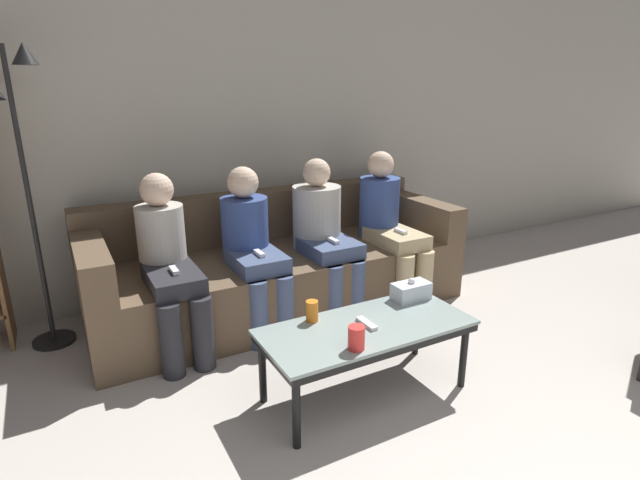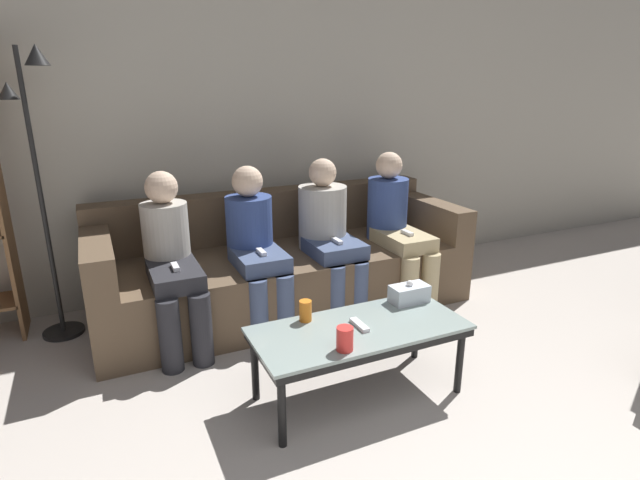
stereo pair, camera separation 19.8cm
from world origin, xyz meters
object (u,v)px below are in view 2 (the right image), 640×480
(coffee_table, at_px, (359,334))
(seated_person_mid_left, at_px, (255,243))
(cup_near_left, at_px, (305,311))
(tissue_box, at_px, (409,293))
(couch, at_px, (283,267))
(game_remote, at_px, (360,325))
(seated_person_mid_right, at_px, (328,230))
(seated_person_left_end, at_px, (171,256))
(cup_near_right, at_px, (345,339))
(seated_person_right_end, at_px, (396,223))
(standing_lamp, at_px, (39,167))

(coffee_table, xyz_separation_m, seated_person_mid_left, (-0.22, 1.05, 0.23))
(cup_near_left, distance_m, seated_person_mid_left, 0.88)
(tissue_box, bearing_deg, couch, 107.76)
(tissue_box, relative_size, game_remote, 1.47)
(game_remote, xyz_separation_m, seated_person_mid_right, (0.33, 1.06, 0.19))
(coffee_table, bearing_deg, seated_person_mid_right, 72.67)
(cup_near_left, distance_m, seated_person_left_end, 1.01)
(game_remote, bearing_deg, seated_person_mid_right, 72.67)
(seated_person_left_end, relative_size, seated_person_mid_left, 1.00)
(cup_near_right, relative_size, seated_person_mid_left, 0.11)
(cup_near_right, height_order, tissue_box, tissue_box)
(seated_person_right_end, bearing_deg, seated_person_left_end, -179.44)
(couch, xyz_separation_m, cup_near_right, (-0.23, -1.44, 0.17))
(couch, xyz_separation_m, seated_person_right_end, (0.83, -0.23, 0.30))
(couch, relative_size, tissue_box, 12.18)
(tissue_box, height_order, seated_person_mid_left, seated_person_mid_left)
(standing_lamp, height_order, seated_person_left_end, standing_lamp)
(cup_near_left, relative_size, seated_person_mid_left, 0.10)
(standing_lamp, distance_m, seated_person_right_end, 2.43)
(seated_person_mid_left, height_order, seated_person_right_end, seated_person_right_end)
(game_remote, height_order, seated_person_mid_right, seated_person_mid_right)
(couch, xyz_separation_m, seated_person_left_end, (-0.83, -0.25, 0.28))
(standing_lamp, bearing_deg, coffee_table, -45.17)
(cup_near_right, distance_m, seated_person_mid_left, 1.23)
(standing_lamp, relative_size, seated_person_mid_left, 1.68)
(cup_near_left, height_order, seated_person_right_end, seated_person_right_end)
(standing_lamp, bearing_deg, couch, -7.33)
(seated_person_mid_right, bearing_deg, couch, 144.31)
(coffee_table, height_order, cup_near_left, cup_near_left)
(couch, relative_size, cup_near_right, 22.79)
(game_remote, relative_size, seated_person_left_end, 0.14)
(coffee_table, xyz_separation_m, tissue_box, (0.41, 0.15, 0.09))
(seated_person_left_end, bearing_deg, couch, 16.53)
(seated_person_left_end, bearing_deg, game_remote, -52.58)
(seated_person_left_end, distance_m, seated_person_right_end, 1.67)
(cup_near_left, relative_size, game_remote, 0.76)
(coffee_table, bearing_deg, cup_near_right, -135.31)
(cup_near_left, bearing_deg, cup_near_right, -82.48)
(seated_person_right_end, bearing_deg, game_remote, -130.66)
(coffee_table, xyz_separation_m, seated_person_mid_right, (0.33, 1.06, 0.24))
(cup_near_left, distance_m, cup_near_right, 0.36)
(couch, bearing_deg, seated_person_mid_left, -142.29)
(seated_person_mid_left, height_order, seated_person_mid_right, seated_person_mid_right)
(seated_person_right_end, bearing_deg, cup_near_right, -131.38)
(coffee_table, height_order, game_remote, game_remote)
(game_remote, xyz_separation_m, standing_lamp, (-1.45, 1.46, 0.71))
(cup_near_left, relative_size, seated_person_right_end, 0.10)
(seated_person_left_end, xyz_separation_m, seated_person_mid_right, (1.11, 0.05, 0.02))
(game_remote, relative_size, seated_person_right_end, 0.13)
(seated_person_left_end, bearing_deg, tissue_box, -36.04)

